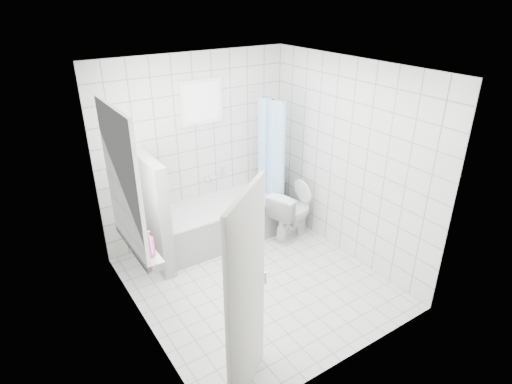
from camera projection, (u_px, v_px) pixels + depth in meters
ground at (257, 282)px, 5.34m from camera, size 3.00×3.00×0.00m
ceiling at (257, 69)px, 4.21m from camera, size 3.00×3.00×0.00m
wall_back at (197, 149)px, 5.90m from camera, size 2.80×0.02×2.60m
wall_front at (354, 250)px, 3.64m from camera, size 2.80×0.02×2.60m
wall_left at (135, 222)px, 4.07m from camera, size 0.02×3.00×2.60m
wall_right at (348, 162)px, 5.47m from camera, size 0.02×3.00×2.60m
window_left at (125, 182)px, 4.19m from camera, size 0.01×0.90×1.40m
window_back at (202, 102)px, 5.63m from camera, size 0.50×0.01×0.50m
window_sill at (139, 244)px, 4.53m from camera, size 0.18×1.02×0.08m
door at (246, 301)px, 3.51m from camera, size 0.66×0.51×2.00m
bathtub at (218, 223)px, 6.09m from camera, size 1.74×0.77×0.58m
partition_wall at (153, 213)px, 5.39m from camera, size 0.15×0.85×1.50m
tiled_ledge at (270, 198)px, 6.84m from camera, size 0.40×0.24×0.55m
toilet at (292, 213)px, 6.16m from camera, size 0.84×0.64×0.76m
curtain_rod at (267, 96)px, 5.74m from camera, size 0.02×0.80×0.02m
shower_curtain at (271, 162)px, 6.03m from camera, size 0.14×0.48×1.78m
tub_faucet at (211, 177)px, 6.15m from camera, size 0.18×0.06×0.06m
sill_bottles at (141, 236)px, 4.40m from camera, size 0.19×0.74×0.28m
ledge_bottles at (272, 176)px, 6.65m from camera, size 0.21×0.18×0.26m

